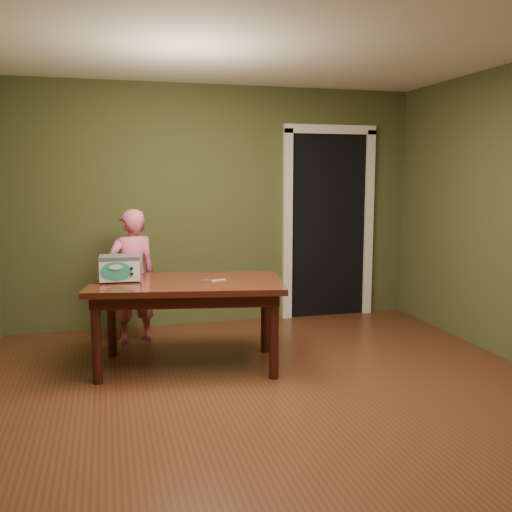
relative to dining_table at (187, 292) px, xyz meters
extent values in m
plane|color=#562B18|center=(0.54, -1.06, -0.65)|extent=(5.00, 5.00, 0.00)
cube|color=#414826|center=(0.54, 1.44, 0.65)|extent=(4.50, 0.02, 2.60)
cube|color=white|center=(0.54, -1.06, 1.95)|extent=(4.50, 5.00, 0.02)
cube|color=black|center=(1.84, 1.74, 0.40)|extent=(0.90, 0.60, 2.10)
cube|color=black|center=(1.84, 1.42, 0.40)|extent=(0.90, 0.02, 2.10)
cube|color=white|center=(1.34, 1.41, 0.40)|extent=(0.10, 0.06, 2.20)
cube|color=white|center=(2.34, 1.41, 0.40)|extent=(0.10, 0.06, 2.20)
cube|color=white|center=(1.84, 1.41, 1.50)|extent=(1.10, 0.06, 0.10)
cube|color=#37160C|center=(0.00, 0.00, 0.07)|extent=(1.73, 1.16, 0.05)
cube|color=black|center=(0.00, 0.00, 0.00)|extent=(1.59, 1.02, 0.10)
cylinder|color=black|center=(-0.75, -0.22, -0.30)|extent=(0.08, 0.08, 0.70)
cylinder|color=black|center=(-0.63, 0.47, -0.30)|extent=(0.08, 0.08, 0.70)
cylinder|color=black|center=(0.63, -0.47, -0.30)|extent=(0.08, 0.08, 0.70)
cylinder|color=black|center=(0.75, 0.22, -0.30)|extent=(0.08, 0.08, 0.70)
cylinder|color=#4C4F54|center=(-0.69, 0.05, 0.11)|extent=(0.02, 0.02, 0.01)
cylinder|color=#4C4F54|center=(-0.68, 0.22, 0.11)|extent=(0.02, 0.02, 0.01)
cylinder|color=#4C4F54|center=(-0.42, 0.03, 0.11)|extent=(0.02, 0.02, 0.01)
cylinder|color=#4C4F54|center=(-0.41, 0.21, 0.11)|extent=(0.02, 0.02, 0.01)
cube|color=silver|center=(-0.55, 0.13, 0.21)|extent=(0.34, 0.25, 0.18)
cube|color=#4C4F54|center=(-0.55, 0.13, 0.30)|extent=(0.34, 0.25, 0.03)
cube|color=#4C4F54|center=(-0.72, 0.14, 0.21)|extent=(0.03, 0.21, 0.14)
cube|color=#4C4F54|center=(-0.38, 0.12, 0.21)|extent=(0.03, 0.21, 0.14)
ellipsoid|color=teal|center=(-0.58, 0.01, 0.21)|extent=(0.25, 0.02, 0.16)
cylinder|color=black|center=(-0.45, 0.00, 0.23)|extent=(0.02, 0.01, 0.02)
cylinder|color=black|center=(-0.45, 0.00, 0.18)|extent=(0.02, 0.01, 0.02)
cylinder|color=silver|center=(0.14, -0.11, 0.11)|extent=(0.10, 0.10, 0.02)
cylinder|color=#432216|center=(0.14, -0.11, 0.12)|extent=(0.09, 0.09, 0.01)
cube|color=#E4C563|center=(0.24, -0.07, 0.10)|extent=(0.18, 0.09, 0.01)
imported|color=#E35D84|center=(-0.42, 0.87, 0.01)|extent=(0.55, 0.44, 1.32)
camera|label=1|loc=(-0.64, -4.73, 0.98)|focal=40.00mm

